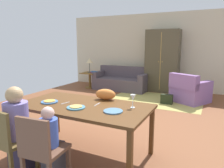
# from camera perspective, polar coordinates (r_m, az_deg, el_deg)

# --- Properties ---
(ground_plane) EXTENTS (7.08, 6.37, 0.02)m
(ground_plane) POSITION_cam_1_polar(r_m,az_deg,el_deg) (5.06, 2.95, -8.08)
(ground_plane) COLOR brown
(back_wall) EXTENTS (7.08, 0.10, 2.70)m
(back_wall) POSITION_cam_1_polar(r_m,az_deg,el_deg) (7.87, 12.54, 8.50)
(back_wall) COLOR beige
(back_wall) RESTS_ON ground_plane
(dining_table) EXTENTS (1.90, 0.99, 0.76)m
(dining_table) POSITION_cam_1_polar(r_m,az_deg,el_deg) (3.09, -7.69, -6.75)
(dining_table) COLOR #583417
(dining_table) RESTS_ON ground_plane
(plate_near_man) EXTENTS (0.25, 0.25, 0.02)m
(plate_near_man) POSITION_cam_1_polar(r_m,az_deg,el_deg) (3.30, -16.50, -4.64)
(plate_near_man) COLOR teal
(plate_near_man) RESTS_ON dining_table
(pizza_near_man) EXTENTS (0.17, 0.17, 0.01)m
(pizza_near_man) POSITION_cam_1_polar(r_m,az_deg,el_deg) (3.29, -16.51, -4.39)
(pizza_near_man) COLOR gold
(pizza_near_man) RESTS_ON plate_near_man
(plate_near_child) EXTENTS (0.25, 0.25, 0.02)m
(plate_near_child) POSITION_cam_1_polar(r_m,az_deg,el_deg) (2.93, -9.70, -6.27)
(plate_near_child) COLOR teal
(plate_near_child) RESTS_ON dining_table
(pizza_near_child) EXTENTS (0.17, 0.17, 0.01)m
(pizza_near_child) POSITION_cam_1_polar(r_m,az_deg,el_deg) (2.93, -9.70, -5.99)
(pizza_near_child) COLOR #DFAA51
(pizza_near_child) RESTS_ON plate_near_child
(plate_near_woman) EXTENTS (0.25, 0.25, 0.02)m
(plate_near_woman) POSITION_cam_1_polar(r_m,az_deg,el_deg) (2.74, 0.31, -7.34)
(plate_near_woman) COLOR #5480A3
(plate_near_woman) RESTS_ON dining_table
(wine_glass) EXTENTS (0.07, 0.07, 0.19)m
(wine_glass) POSITION_cam_1_polar(r_m,az_deg,el_deg) (2.89, 5.65, -3.87)
(wine_glass) COLOR silver
(wine_glass) RESTS_ON dining_table
(fork) EXTENTS (0.05, 0.15, 0.01)m
(fork) POSITION_cam_1_polar(r_m,az_deg,el_deg) (3.20, -12.49, -5.04)
(fork) COLOR silver
(fork) RESTS_ON dining_table
(knife) EXTENTS (0.03, 0.17, 0.01)m
(knife) POSITION_cam_1_polar(r_m,az_deg,el_deg) (3.07, -4.00, -5.49)
(knife) COLOR silver
(knife) RESTS_ON dining_table
(dining_chair_man) EXTENTS (0.45, 0.45, 0.87)m
(dining_chair_man) POSITION_cam_1_polar(r_m,az_deg,el_deg) (2.93, -26.32, -13.05)
(dining_chair_man) COLOR brown
(dining_chair_man) RESTS_ON ground_plane
(person_man) EXTENTS (0.30, 0.41, 1.11)m
(person_man) POSITION_cam_1_polar(r_m,az_deg,el_deg) (3.01, -23.57, -11.72)
(person_man) COLOR #342E4C
(person_man) RESTS_ON ground_plane
(dining_chair_child) EXTENTS (0.45, 0.45, 0.87)m
(dining_chair_child) POSITION_cam_1_polar(r_m,az_deg,el_deg) (2.55, -18.64, -16.05)
(dining_chair_child) COLOR brown
(dining_chair_child) RESTS_ON ground_plane
(person_child) EXTENTS (0.22, 0.30, 0.92)m
(person_child) POSITION_cam_1_polar(r_m,az_deg,el_deg) (2.69, -16.07, -15.84)
(person_child) COLOR #3F3D44
(person_child) RESTS_ON ground_plane
(cat) EXTENTS (0.34, 0.21, 0.17)m
(cat) POSITION_cam_1_polar(r_m,az_deg,el_deg) (3.30, -1.75, -2.81)
(cat) COLOR orange
(cat) RESTS_ON dining_table
(area_rug) EXTENTS (2.60, 1.80, 0.01)m
(area_rug) POSITION_cam_1_polar(r_m,az_deg,el_deg) (6.41, 11.76, -4.11)
(area_rug) COLOR tan
(area_rug) RESTS_ON ground_plane
(couch) EXTENTS (1.92, 0.86, 0.82)m
(couch) POSITION_cam_1_polar(r_m,az_deg,el_deg) (7.63, 2.49, 0.75)
(couch) COLOR #4E434A
(couch) RESTS_ON ground_plane
(armchair) EXTENTS (1.16, 1.16, 0.82)m
(armchair) POSITION_cam_1_polar(r_m,az_deg,el_deg) (6.33, 20.13, -1.79)
(armchair) COLOR #885F9A
(armchair) RESTS_ON ground_plane
(armoire) EXTENTS (1.10, 0.59, 2.10)m
(armoire) POSITION_cam_1_polar(r_m,az_deg,el_deg) (7.46, 13.44, 6.04)
(armoire) COLOR #4D442D
(armoire) RESTS_ON ground_plane
(side_table) EXTENTS (0.56, 0.56, 0.58)m
(side_table) POSITION_cam_1_polar(r_m,az_deg,el_deg) (7.93, -6.02, 1.64)
(side_table) COLOR brown
(side_table) RESTS_ON ground_plane
(table_lamp) EXTENTS (0.26, 0.26, 0.54)m
(table_lamp) POSITION_cam_1_polar(r_m,az_deg,el_deg) (7.86, -6.11, 6.19)
(table_lamp) COLOR #474338
(table_lamp) RESTS_ON side_table
(book_lower) EXTENTS (0.22, 0.16, 0.03)m
(book_lower) POSITION_cam_1_polar(r_m,az_deg,el_deg) (7.76, -4.92, 3.08)
(book_lower) COLOR maroon
(book_lower) RESTS_ON side_table
(book_upper) EXTENTS (0.22, 0.16, 0.03)m
(book_upper) POSITION_cam_1_polar(r_m,az_deg,el_deg) (7.79, -4.84, 3.32)
(book_upper) COLOR navy
(book_upper) RESTS_ON book_lower
(handbag) EXTENTS (0.32, 0.16, 0.26)m
(handbag) POSITION_cam_1_polar(r_m,az_deg,el_deg) (6.02, 14.56, -3.97)
(handbag) COLOR black
(handbag) RESTS_ON ground_plane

